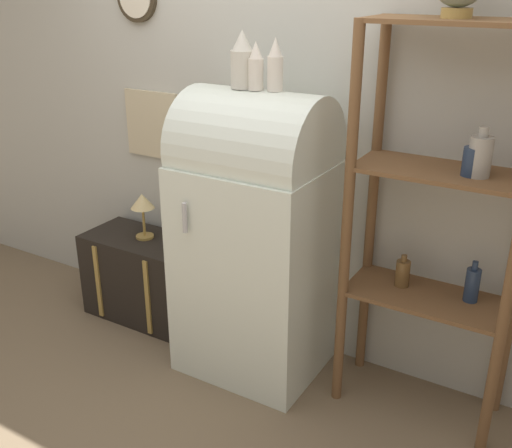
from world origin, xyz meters
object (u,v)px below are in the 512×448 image
suitcase_trunk (144,277)px  vase_center (256,67)px  vase_right (275,66)px  desk_lamp (142,205)px  refrigerator (256,233)px  vase_left (242,61)px

suitcase_trunk → vase_center: bearing=-5.4°
vase_right → desk_lamp: size_ratio=0.85×
vase_center → vase_right: bearing=12.4°
vase_center → vase_right: (0.09, 0.02, 0.01)m
suitcase_trunk → vase_center: 1.63m
vase_right → desk_lamp: bearing=175.4°
refrigerator → vase_right: (0.10, 0.01, 0.85)m
refrigerator → vase_right: vase_right is taller
suitcase_trunk → desk_lamp: bearing=31.9°
vase_left → vase_center: size_ratio=1.21×
desk_lamp → suitcase_trunk: bearing=-148.1°
refrigerator → vase_left: 0.87m
refrigerator → vase_left: bearing=175.1°
vase_left → vase_right: (0.17, 0.01, -0.01)m
suitcase_trunk → vase_left: vase_left is taller
suitcase_trunk → vase_center: vase_center is taller
suitcase_trunk → vase_left: (0.80, -0.07, 1.39)m
refrigerator → suitcase_trunk: 1.02m
vase_left → vase_center: 0.09m
refrigerator → vase_center: size_ratio=6.85×
vase_left → desk_lamp: 1.19m
vase_left → vase_center: (0.08, -0.01, -0.02)m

